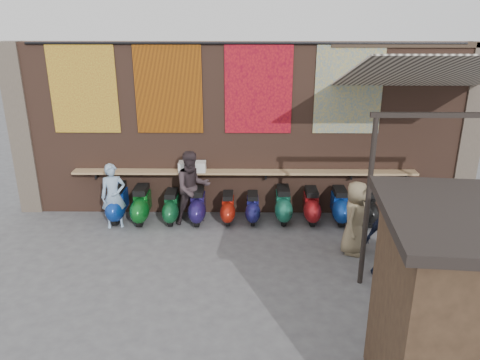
{
  "coord_description": "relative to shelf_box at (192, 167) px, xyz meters",
  "views": [
    {
      "loc": [
        0.0,
        -7.96,
        4.65
      ],
      "look_at": [
        -0.09,
        1.2,
        1.31
      ],
      "focal_mm": 35.0,
      "sensor_mm": 36.0,
      "label": 1
    }
  ],
  "objects": [
    {
      "name": "scooter_stool_8",
      "position": [
        3.41,
        -0.3,
        -0.85
      ],
      "size": [
        0.37,
        0.83,
        0.79
      ],
      "primitive_type": null,
      "color": "navy",
      "rests_on": "ground"
    },
    {
      "name": "awning_canvas",
      "position": [
        4.71,
        -1.4,
        2.31
      ],
      "size": [
        3.2,
        3.28,
        0.97
      ],
      "primitive_type": "cube",
      "rotation": [
        -0.28,
        0.0,
        0.0
      ],
      "color": "beige",
      "rests_on": "brick_wall"
    },
    {
      "name": "shopper_navy",
      "position": [
        3.82,
        -2.66,
        -0.43
      ],
      "size": [
        1.02,
        0.67,
        1.62
      ],
      "primitive_type": "imported",
      "rotation": [
        0.0,
        0.0,
        3.46
      ],
      "color": "black",
      "rests_on": "ground"
    },
    {
      "name": "eating_counter",
      "position": [
        1.21,
        0.03,
        -0.14
      ],
      "size": [
        8.0,
        0.32,
        0.05
      ],
      "primitive_type": "cube",
      "color": "#9E7A51",
      "rests_on": "brick_wall"
    },
    {
      "name": "shopper_grey",
      "position": [
        4.39,
        -2.51,
        -0.49
      ],
      "size": [
        1.11,
        1.02,
        1.49
      ],
      "primitive_type": "imported",
      "rotation": [
        0.0,
        0.0,
        2.51
      ],
      "color": "#56565B",
      "rests_on": "ground"
    },
    {
      "name": "scooter_stool_7",
      "position": [
        2.76,
        -0.28,
        -0.86
      ],
      "size": [
        0.36,
        0.81,
        0.77
      ],
      "primitive_type": null,
      "color": "maroon",
      "rests_on": "ground"
    },
    {
      "name": "scooter_stool_1",
      "position": [
        -1.17,
        -0.34,
        -0.83
      ],
      "size": [
        0.39,
        0.87,
        0.83
      ],
      "primitive_type": null,
      "color": "#0C5419",
      "rests_on": "ground"
    },
    {
      "name": "stall_shelf",
      "position": [
        4.1,
        -4.93,
        -0.3
      ],
      "size": [
        1.97,
        0.28,
        0.06
      ],
      "primitive_type": "cube",
      "rotation": [
        0.0,
        0.0,
        -0.09
      ],
      "color": "#473321",
      "rests_on": "market_stall"
    },
    {
      "name": "tapestry_orange",
      "position": [
        1.51,
        0.18,
        1.76
      ],
      "size": [
        1.5,
        0.02,
        2.0
      ],
      "primitive_type": "cube",
      "color": "#AF151C",
      "rests_on": "brick_wall"
    },
    {
      "name": "awning_header",
      "position": [
        4.71,
        -2.9,
        1.84
      ],
      "size": [
        3.0,
        0.08,
        0.08
      ],
      "primitive_type": "cube",
      "color": "black",
      "rests_on": "awning_post_left"
    },
    {
      "name": "pier_left",
      "position": [
        -3.99,
        0.4,
        0.76
      ],
      "size": [
        0.5,
        0.5,
        4.0
      ],
      "primitive_type": "cube",
      "color": "#4C4238",
      "rests_on": "ground"
    },
    {
      "name": "brick_wall",
      "position": [
        1.21,
        0.4,
        0.76
      ],
      "size": [
        10.0,
        0.4,
        4.0
      ],
      "primitive_type": "cube",
      "color": "brown",
      "rests_on": "ground"
    },
    {
      "name": "tapestry_redgold",
      "position": [
        -2.39,
        0.18,
        1.76
      ],
      "size": [
        1.5,
        0.02,
        2.0
      ],
      "primitive_type": "cube",
      "color": "maroon",
      "rests_on": "brick_wall"
    },
    {
      "name": "pier_right",
      "position": [
        6.41,
        0.4,
        0.76
      ],
      "size": [
        0.5,
        0.5,
        4.0
      ],
      "primitive_type": "cube",
      "color": "#4C4238",
      "rests_on": "ground"
    },
    {
      "name": "shelf_box",
      "position": [
        0.0,
        0.0,
        0.0
      ],
      "size": [
        0.62,
        0.28,
        0.23
      ],
      "primitive_type": "cube",
      "color": "white",
      "rests_on": "eating_counter"
    },
    {
      "name": "ground",
      "position": [
        1.21,
        -2.3,
        -1.24
      ],
      "size": [
        70.0,
        70.0,
        0.0
      ],
      "primitive_type": "plane",
      "color": "#474749",
      "rests_on": "ground"
    },
    {
      "name": "hang_rail",
      "position": [
        1.21,
        0.17,
        2.74
      ],
      "size": [
        9.5,
        0.06,
        0.06
      ],
      "primitive_type": "cylinder",
      "rotation": [
        0.0,
        1.57,
        0.0
      ],
      "color": "black",
      "rests_on": "brick_wall"
    },
    {
      "name": "stall_sign",
      "position": [
        4.1,
        -4.93,
        0.62
      ],
      "size": [
        1.2,
        0.15,
        0.5
      ],
      "primitive_type": "cube",
      "rotation": [
        0.0,
        0.0,
        -0.09
      ],
      "color": "gold",
      "rests_on": "market_stall"
    },
    {
      "name": "scooter_stool_4",
      "position": [
        0.83,
        -0.32,
        -0.9
      ],
      "size": [
        0.32,
        0.71,
        0.68
      ],
      "primitive_type": null,
      "color": "maroon",
      "rests_on": "ground"
    },
    {
      "name": "tapestry_multi",
      "position": [
        3.51,
        0.18,
        1.76
      ],
      "size": [
        1.5,
        0.02,
        2.0
      ],
      "primitive_type": "cube",
      "color": "#2B5F9F",
      "rests_on": "brick_wall"
    },
    {
      "name": "scooter_stool_3",
      "position": [
        0.13,
        -0.34,
        -0.85
      ],
      "size": [
        0.37,
        0.83,
        0.79
      ],
      "primitive_type": null,
      "color": "#1E144B",
      "rests_on": "ground"
    },
    {
      "name": "scooter_stool_6",
      "position": [
        2.11,
        -0.27,
        -0.84
      ],
      "size": [
        0.38,
        0.84,
        0.8
      ],
      "primitive_type": null,
      "color": "#175F48",
      "rests_on": "ground"
    },
    {
      "name": "awning_ledger",
      "position": [
        4.71,
        0.19,
        2.71
      ],
      "size": [
        3.3,
        0.08,
        0.12
      ],
      "primitive_type": "cube",
      "color": "#33261C",
      "rests_on": "brick_wall"
    },
    {
      "name": "shopper_tan",
      "position": [
        3.41,
        -1.76,
        -0.48
      ],
      "size": [
        0.78,
        0.89,
        1.53
      ],
      "primitive_type": "imported",
      "rotation": [
        0.0,
        0.0,
        1.07
      ],
      "color": "#7D6C4F",
      "rests_on": "ground"
    },
    {
      "name": "diner_right",
      "position": [
        0.03,
        -0.38,
        -0.38
      ],
      "size": [
        1.02,
        0.93,
        1.72
      ],
      "primitive_type": "imported",
      "rotation": [
        0.0,
        0.0,
        0.41
      ],
      "color": "#32272A",
      "rests_on": "ground"
    },
    {
      "name": "scooter_stool_9",
      "position": [
        4.03,
        -0.34,
        -0.84
      ],
      "size": [
        0.38,
        0.83,
        0.79
      ],
      "primitive_type": null,
      "color": "black",
      "rests_on": "ground"
    },
    {
      "name": "tapestry_sun",
      "position": [
        -0.49,
        0.18,
        1.76
      ],
      "size": [
        1.5,
        0.02,
        2.0
      ],
      "primitive_type": "cube",
      "color": "#CB600B",
      "rests_on": "brick_wall"
    },
    {
      "name": "diner_left",
      "position": [
        -1.71,
        -0.62,
        -0.5
      ],
      "size": [
        0.62,
        0.5,
        1.49
      ],
      "primitive_type": "imported",
      "rotation": [
        0.0,
        0.0,
        0.3
      ],
      "color": "#83A0BF",
      "rests_on": "ground"
    },
    {
      "name": "scooter_stool_0",
      "position": [
        -1.74,
        -0.25,
        -0.82
      ],
      "size": [
        0.4,
        0.89,
        0.85
      ],
      "primitive_type": null,
      "color": "navy",
      "rests_on": "ground"
    },
    {
      "name": "scooter_stool_2",
      "position": [
        -0.47,
        -0.34,
        -0.87
      ],
      "size": [
        0.35,
        0.77,
        0.73
      ],
      "primitive_type": null,
      "color": "#0F4B25",
      "rests_on": "ground"
    },
    {
      "name": "scooter_stool_5",
      "position": [
        1.4,
        -0.32,
        -0.9
      ],
      "size": [
        0.32,
        0.71,
        0.68
      ],
      "primitive_type": null,
      "color": "navy",
      "rests_on": "ground"
    },
    {
      "name": "awning_post_left",
      "position": [
        3.31,
        -2.9,
        0.31
      ],
      "size": [
        0.09,
        0.09,
        3.1
      ],
      "primitive_type": "cylinder",
      "color": "black",
      "rests_on": "ground"
    }
  ]
}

